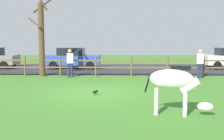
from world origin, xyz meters
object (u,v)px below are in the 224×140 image
(bare_tree, at_px, (41,37))
(parked_car_blue, at_px, (73,58))
(zebra, at_px, (174,83))
(visitor_left_of_tree, at_px, (70,62))
(crow_on_grass, at_px, (95,92))
(visitor_right_of_tree, at_px, (200,62))

(bare_tree, bearing_deg, parked_car_blue, 74.89)
(zebra, bearing_deg, visitor_left_of_tree, 119.43)
(crow_on_grass, height_order, visitor_right_of_tree, visitor_right_of_tree)
(zebra, distance_m, visitor_left_of_tree, 9.01)
(crow_on_grass, distance_m, visitor_left_of_tree, 5.55)
(crow_on_grass, height_order, parked_car_blue, parked_car_blue)
(crow_on_grass, bearing_deg, zebra, -47.33)
(visitor_left_of_tree, bearing_deg, bare_tree, 166.07)
(bare_tree, height_order, zebra, bare_tree)
(visitor_left_of_tree, bearing_deg, visitor_right_of_tree, -1.26)
(crow_on_grass, relative_size, parked_car_blue, 0.05)
(zebra, height_order, visitor_left_of_tree, visitor_left_of_tree)
(parked_car_blue, xyz_separation_m, visitor_left_of_tree, (0.64, -4.65, 0.06))
(bare_tree, height_order, crow_on_grass, bare_tree)
(parked_car_blue, height_order, visitor_left_of_tree, visitor_left_of_tree)
(zebra, xyz_separation_m, visitor_left_of_tree, (-4.43, 7.85, -0.02))
(visitor_right_of_tree, bearing_deg, bare_tree, 176.26)
(zebra, bearing_deg, visitor_right_of_tree, 68.47)
(bare_tree, distance_m, zebra, 10.45)
(zebra, height_order, crow_on_grass, zebra)
(visitor_left_of_tree, xyz_separation_m, visitor_right_of_tree, (7.46, -0.16, 0.00))
(zebra, relative_size, crow_on_grass, 8.92)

